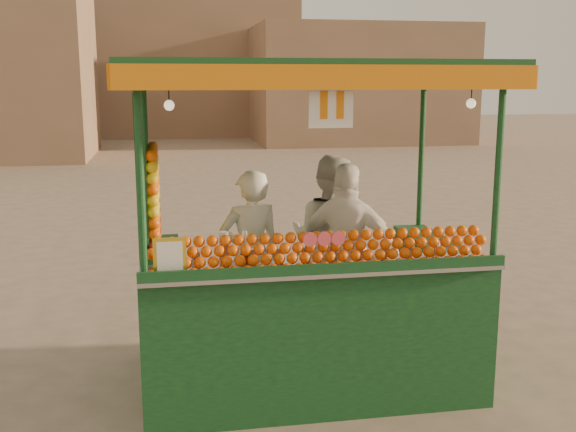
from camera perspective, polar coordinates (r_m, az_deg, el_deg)
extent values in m
plane|color=brown|center=(6.57, 3.58, -13.02)|extent=(90.00, 90.00, 0.00)
cube|color=#8E6951|center=(30.98, 5.75, 10.85)|extent=(9.00, 6.00, 5.00)
cube|color=#8E6951|center=(35.82, -11.33, 12.34)|extent=(14.00, 7.00, 7.00)
cube|color=#0E351D|center=(6.45, 1.38, -11.86)|extent=(2.87, 1.77, 0.33)
cylinder|color=black|center=(6.33, -7.67, -12.11)|extent=(0.40, 0.11, 0.40)
cylinder|color=black|center=(6.69, 9.90, -10.84)|extent=(0.40, 0.11, 0.40)
cube|color=#0E351D|center=(5.57, 2.91, -8.95)|extent=(2.87, 0.33, 0.88)
cube|color=#0E351D|center=(6.23, -10.41, -6.94)|extent=(0.33, 1.44, 0.88)
cube|color=#0E351D|center=(6.70, 11.98, -5.69)|extent=(0.33, 1.44, 0.88)
cube|color=#B2B2B7|center=(5.46, 2.88, -4.32)|extent=(2.87, 0.51, 0.03)
cylinder|color=#0E351D|center=(5.04, -12.17, 2.90)|extent=(0.06, 0.06, 1.55)
cylinder|color=#0E351D|center=(5.66, 17.08, 3.55)|extent=(0.06, 0.06, 1.55)
cylinder|color=#0E351D|center=(6.68, -11.73, 4.93)|extent=(0.06, 0.06, 1.55)
cylinder|color=#0E351D|center=(7.16, 11.04, 5.36)|extent=(0.06, 0.06, 1.55)
cube|color=#0E351D|center=(5.93, 1.51, 12.29)|extent=(3.09, 1.99, 0.09)
cube|color=orange|center=(4.96, 3.87, 11.45)|extent=(3.09, 0.04, 0.18)
cube|color=orange|center=(6.91, -0.20, 11.42)|extent=(3.09, 0.04, 0.18)
cube|color=orange|center=(5.82, -13.87, 11.13)|extent=(0.04, 1.99, 0.18)
cube|color=orange|center=(6.43, 15.39, 11.04)|extent=(0.04, 1.99, 0.18)
cylinder|color=#E04451|center=(5.26, 3.02, -1.91)|extent=(0.11, 0.03, 0.11)
cube|color=gold|center=(5.15, -9.81, -3.48)|extent=(0.24, 0.02, 0.31)
cube|color=white|center=(5.05, 3.59, 9.20)|extent=(0.33, 0.02, 0.33)
sphere|color=#FFE5B2|center=(5.06, -9.86, 9.06)|extent=(0.08, 0.08, 0.08)
sphere|color=#FFE5B2|center=(5.59, 14.99, 9.04)|extent=(0.08, 0.08, 0.08)
imported|color=white|center=(6.29, -3.11, -3.28)|extent=(0.63, 0.47, 1.58)
imported|color=beige|center=(6.84, 3.44, -1.79)|extent=(1.01, 0.95, 1.65)
imported|color=white|center=(6.31, 4.96, -2.98)|extent=(1.04, 0.78, 1.64)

